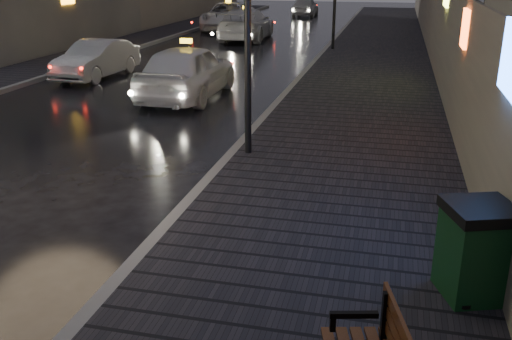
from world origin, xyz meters
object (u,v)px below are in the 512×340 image
at_px(trash_bin, 476,250).
at_px(taxi_near, 187,71).
at_px(taxi_mid, 246,24).
at_px(car_far, 305,7).
at_px(taxi_far, 228,16).
at_px(car_left_mid, 96,59).

height_order(trash_bin, taxi_near, taxi_near).
xyz_separation_m(taxi_mid, car_far, (0.80, 15.40, -0.10)).
bearing_deg(taxi_mid, taxi_near, 94.34).
height_order(trash_bin, taxi_far, taxi_far).
xyz_separation_m(trash_bin, car_left_mid, (-11.53, 12.29, -0.08)).
bearing_deg(taxi_far, taxi_near, -83.12).
xyz_separation_m(taxi_near, taxi_mid, (-1.81, 14.12, -0.00)).
bearing_deg(taxi_far, taxi_mid, -68.85).
distance_m(trash_bin, car_left_mid, 16.85).
xyz_separation_m(car_left_mid, taxi_mid, (2.53, 11.75, 0.16)).
bearing_deg(taxi_mid, taxi_far, -66.25).
bearing_deg(taxi_near, trash_bin, 125.55).
height_order(taxi_mid, car_far, taxi_mid).
height_order(trash_bin, car_left_mid, car_left_mid).
height_order(taxi_near, taxi_far, taxi_near).
bearing_deg(car_far, taxi_mid, 86.80).
relative_size(taxi_near, taxi_mid, 0.86).
distance_m(taxi_mid, taxi_far, 5.18).
bearing_deg(taxi_mid, car_far, -95.93).
bearing_deg(car_left_mid, taxi_near, -25.23).
bearing_deg(car_left_mid, car_far, 86.42).
distance_m(taxi_near, car_far, 29.53).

